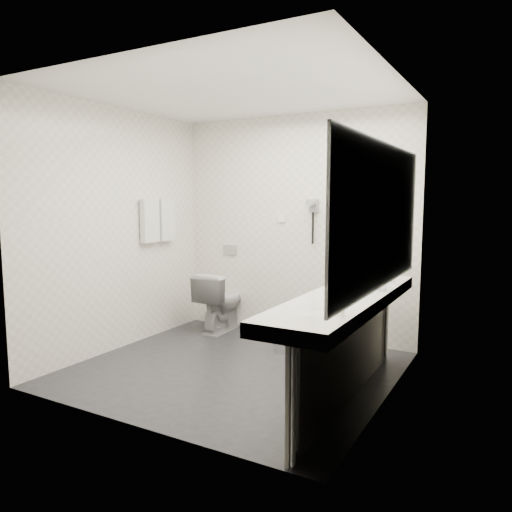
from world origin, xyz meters
The scene contains 31 objects.
floor centered at (0.00, 0.00, 0.00)m, with size 2.80×2.80×0.00m, color #232328.
ceiling centered at (0.00, 0.00, 2.50)m, with size 2.80×2.80×0.00m, color white.
wall_back centered at (0.00, 1.30, 1.25)m, with size 2.80×2.80×0.00m, color white.
wall_front centered at (0.00, -1.30, 1.25)m, with size 2.80×2.80×0.00m, color white.
wall_left centered at (-1.40, 0.00, 1.25)m, with size 2.60×2.60×0.00m, color white.
wall_right centered at (1.40, 0.00, 1.25)m, with size 2.60×2.60×0.00m, color white.
vanity_counter centered at (1.12, -0.20, 0.80)m, with size 0.55×2.20×0.10m, color white.
vanity_panel centered at (1.15, -0.20, 0.38)m, with size 0.03×2.15×0.75m, color gray.
vanity_post_near centered at (1.18, -1.24, 0.38)m, with size 0.06×0.06×0.75m, color silver.
vanity_post_far centered at (1.18, 0.84, 0.38)m, with size 0.06×0.06×0.75m, color silver.
mirror centered at (1.39, -0.20, 1.45)m, with size 0.02×2.20×1.05m, color #B2BCC6.
basin_near centered at (1.12, -0.85, 0.83)m, with size 0.40×0.31×0.05m, color white.
basin_far centered at (1.12, 0.45, 0.83)m, with size 0.40×0.31×0.05m, color white.
faucet_near centered at (1.32, -0.85, 0.92)m, with size 0.04×0.04×0.15m, color silver.
faucet_far centered at (1.32, 0.45, 0.92)m, with size 0.04×0.04×0.15m, color silver.
soap_bottle_a centered at (1.26, -0.09, 0.90)m, with size 0.05×0.05×0.11m, color beige.
soap_bottle_c centered at (1.19, -0.26, 0.91)m, with size 0.04×0.04×0.11m, color beige.
glass_left centered at (1.28, 0.11, 0.91)m, with size 0.07×0.07×0.12m, color silver.
glass_right centered at (1.34, 0.07, 0.91)m, with size 0.06×0.06×0.11m, color silver.
toilet centered at (-0.83, 1.04, 0.36)m, with size 0.40×0.70×0.71m, color white.
flush_plate centered at (-0.85, 1.29, 0.95)m, with size 0.18×0.02×0.12m, color #B2B5BA.
pedal_bin centered at (0.19, 0.69, 0.15)m, with size 0.22×0.22×0.31m, color #B2B5BA.
bin_lid centered at (0.19, 0.69, 0.32)m, with size 0.22×0.22×0.01m, color #B2B5BA.
towel_rail centered at (-1.35, 0.55, 1.55)m, with size 0.02×0.02×0.62m, color silver.
towel_near centered at (-1.34, 0.41, 1.33)m, with size 0.07×0.24×0.48m, color white.
towel_far centered at (-1.34, 0.69, 1.33)m, with size 0.07×0.24×0.48m, color white.
dryer_cradle centered at (0.25, 1.27, 1.50)m, with size 0.10×0.04×0.14m, color gray.
dryer_barrel centered at (0.25, 1.20, 1.53)m, with size 0.08×0.08×0.14m, color gray.
dryer_cord centered at (0.25, 1.26, 1.25)m, with size 0.02×0.02×0.35m, color black.
switch_plate_a centered at (-0.15, 1.29, 1.35)m, with size 0.09×0.02×0.09m, color white.
switch_plate_b centered at (0.55, 1.29, 1.35)m, with size 0.09×0.02×0.09m, color white.
Camera 1 is at (2.28, -3.67, 1.57)m, focal length 33.78 mm.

